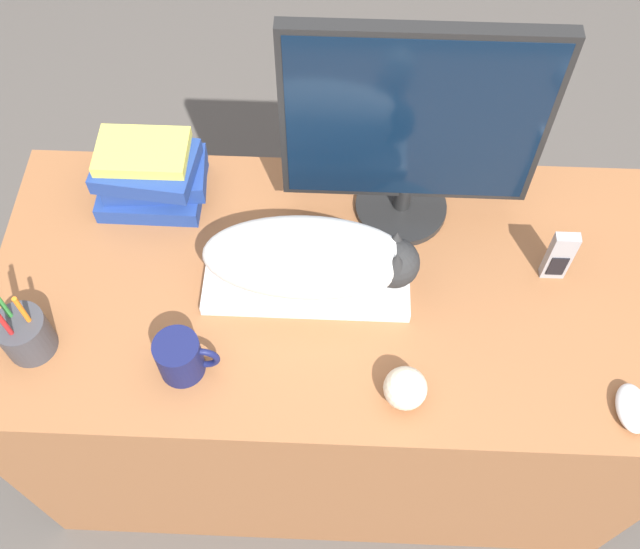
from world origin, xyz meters
TOP-DOWN VIEW (x-y plane):
  - ground_plane at (0.00, 0.00)m, footprint 12.00×12.00m
  - desk at (0.00, 0.32)m, footprint 1.37×0.65m
  - keyboard at (-0.06, 0.32)m, footprint 0.40×0.15m
  - cat at (-0.04, 0.32)m, footprint 0.41×0.16m
  - monitor at (0.13, 0.51)m, footprint 0.48×0.19m
  - computer_mouse at (0.53, 0.08)m, footprint 0.06×0.09m
  - coffee_mug at (-0.27, 0.13)m, footprint 0.12×0.08m
  - pen_cup at (-0.56, 0.17)m, footprint 0.09×0.09m
  - baseball at (0.13, 0.09)m, footprint 0.08×0.08m
  - phone at (0.43, 0.37)m, footprint 0.05×0.02m
  - book_stack at (-0.39, 0.53)m, footprint 0.23×0.18m

SIDE VIEW (x-z plane):
  - ground_plane at x=0.00m, z-range 0.00..0.00m
  - desk at x=0.00m, z-range 0.00..0.75m
  - keyboard at x=-0.06m, z-range 0.75..0.77m
  - computer_mouse at x=0.53m, z-range 0.75..0.78m
  - baseball at x=0.13m, z-range 0.75..0.82m
  - coffee_mug at x=-0.27m, z-range 0.75..0.84m
  - pen_cup at x=-0.56m, z-range 0.69..0.90m
  - phone at x=0.43m, z-range 0.74..0.87m
  - book_stack at x=-0.39m, z-range 0.74..0.89m
  - cat at x=-0.04m, z-range 0.77..0.92m
  - monitor at x=0.13m, z-range 0.76..1.23m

